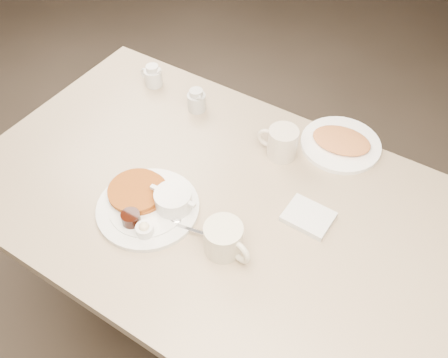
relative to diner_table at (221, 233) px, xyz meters
The scene contains 8 objects.
diner_table is the anchor object (origin of this frame).
main_plate 0.28m from the diner_table, 138.20° to the right, with size 0.36×0.31×0.07m.
coffee_mug_near 0.28m from the diner_table, 53.35° to the right, with size 0.15×0.12×0.09m.
napkin 0.31m from the diner_table, 16.72° to the left, with size 0.13×0.11×0.02m.
coffee_mug_far 0.34m from the diner_table, 76.93° to the left, with size 0.14×0.10×0.10m.
creamer_left 0.63m from the diner_table, 146.86° to the left, with size 0.10×0.08×0.08m.
creamer_right 0.46m from the diner_table, 134.13° to the left, with size 0.08×0.08×0.08m.
hash_plate 0.48m from the diner_table, 62.42° to the left, with size 0.28×0.28×0.04m.
Camera 1 is at (0.48, -0.73, 1.82)m, focal length 38.39 mm.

